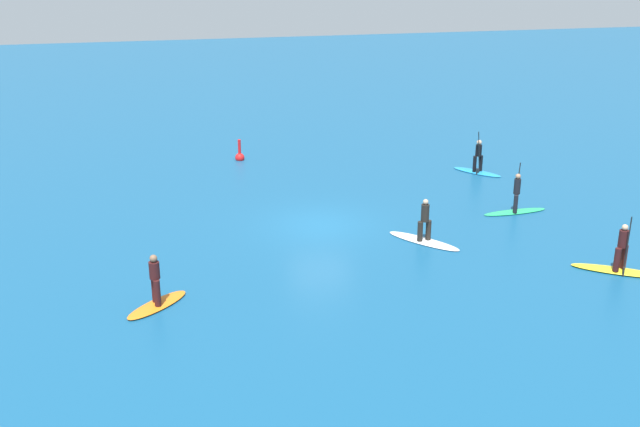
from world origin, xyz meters
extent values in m
plane|color=navy|center=(0.00, 0.00, 0.00)|extent=(120.00, 120.00, 0.00)
ellipsoid|color=white|center=(3.58, -2.72, 0.04)|extent=(2.56, 2.92, 0.07)
cylinder|color=black|center=(3.76, -2.70, 0.47)|extent=(0.30, 0.30, 0.80)
cylinder|color=black|center=(3.40, -2.75, 0.47)|extent=(0.30, 0.30, 0.80)
cylinder|color=black|center=(3.58, -2.72, 1.22)|extent=(0.45, 0.45, 0.69)
sphere|color=tan|center=(3.58, -2.72, 1.67)|extent=(0.30, 0.30, 0.21)
ellipsoid|color=yellow|center=(9.42, -6.96, 0.05)|extent=(3.13, 2.36, 0.11)
cylinder|color=#381414|center=(9.21, -7.06, 0.55)|extent=(0.30, 0.30, 0.88)
cylinder|color=#381414|center=(9.62, -6.86, 0.55)|extent=(0.30, 0.30, 0.88)
cylinder|color=#381414|center=(9.42, -6.96, 1.30)|extent=(0.46, 0.46, 0.63)
sphere|color=tan|center=(9.42, -6.96, 1.72)|extent=(0.31, 0.31, 0.22)
cylinder|color=black|center=(9.40, -7.27, 1.19)|extent=(0.17, 0.23, 2.16)
cube|color=black|center=(9.40, -7.27, 0.17)|extent=(0.16, 0.20, 0.32)
ellipsoid|color=#23B266|center=(8.59, -0.41, 0.04)|extent=(2.98, 0.78, 0.07)
cylinder|color=black|center=(8.48, -0.62, 0.47)|extent=(0.19, 0.19, 0.79)
cylinder|color=black|center=(8.70, -0.20, 0.47)|extent=(0.19, 0.19, 0.79)
cylinder|color=black|center=(8.59, -0.41, 1.20)|extent=(0.30, 0.30, 0.67)
sphere|color=#A37556|center=(8.59, -0.41, 1.65)|extent=(0.24, 0.24, 0.23)
cylinder|color=black|center=(8.72, -0.16, 1.14)|extent=(0.06, 0.22, 2.13)
cube|color=black|center=(8.72, -0.16, 0.13)|extent=(0.07, 0.20, 0.32)
ellipsoid|color=#1E8CD1|center=(9.37, 5.43, 0.04)|extent=(2.19, 2.49, 0.07)
cylinder|color=black|center=(9.20, 5.41, 0.48)|extent=(0.26, 0.26, 0.81)
cylinder|color=black|center=(9.55, 5.46, 0.48)|extent=(0.26, 0.26, 0.81)
cylinder|color=black|center=(9.37, 5.43, 1.17)|extent=(0.44, 0.44, 0.57)
sphere|color=tan|center=(9.37, 5.43, 1.58)|extent=(0.35, 0.35, 0.25)
cylinder|color=black|center=(9.27, 5.16, 1.16)|extent=(0.34, 0.28, 2.16)
cube|color=black|center=(9.27, 5.16, 0.13)|extent=(0.19, 0.17, 0.32)
ellipsoid|color=orange|center=(-6.80, -6.05, 0.05)|extent=(2.34, 2.25, 0.10)
cylinder|color=#381414|center=(-6.77, -6.22, 0.55)|extent=(0.30, 0.30, 0.90)
cylinder|color=#381414|center=(-6.83, -5.89, 0.55)|extent=(0.30, 0.30, 0.90)
cylinder|color=#381414|center=(-6.80, -6.05, 1.29)|extent=(0.48, 0.48, 0.57)
sphere|color=brown|center=(-6.80, -6.05, 1.70)|extent=(0.35, 0.35, 0.25)
sphere|color=red|center=(-2.07, 10.35, 0.12)|extent=(0.50, 0.50, 0.50)
cylinder|color=red|center=(-2.07, 10.35, 0.56)|extent=(0.16, 0.16, 1.12)
camera|label=1|loc=(-6.52, -29.11, 11.49)|focal=43.12mm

